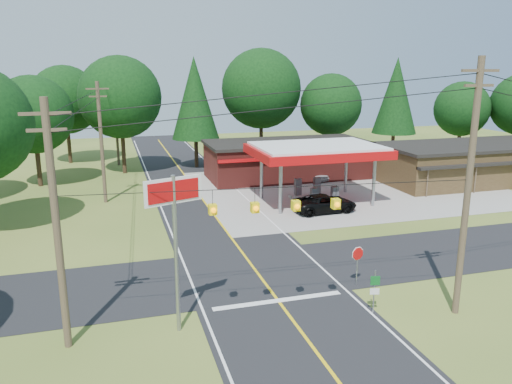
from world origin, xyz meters
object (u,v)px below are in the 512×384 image
object	(u,v)px
suv_car	(325,203)
octagonal_stop_sign	(358,257)
big_stop_sign	(175,217)
sedan_car	(312,174)
gas_canopy	(317,152)

from	to	relation	value
suv_car	octagonal_stop_sign	size ratio (longest dim) A/B	2.38
big_stop_sign	octagonal_stop_sign	distance (m)	10.33
sedan_car	octagonal_stop_sign	world-z (taller)	octagonal_stop_sign
sedan_car	big_stop_sign	distance (m)	31.39
sedan_car	big_stop_sign	size ratio (longest dim) A/B	0.58
suv_car	sedan_car	distance (m)	11.54
octagonal_stop_sign	gas_canopy	bearing A→B (deg)	74.30
gas_canopy	sedan_car	bearing A→B (deg)	69.44
suv_car	big_stop_sign	distance (m)	20.66
suv_car	big_stop_sign	size ratio (longest dim) A/B	0.74
gas_canopy	big_stop_sign	distance (m)	22.83
sedan_car	big_stop_sign	world-z (taller)	big_stop_sign
suv_car	octagonal_stop_sign	world-z (taller)	octagonal_stop_sign
sedan_car	octagonal_stop_sign	bearing A→B (deg)	-125.37
gas_canopy	suv_car	distance (m)	4.68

